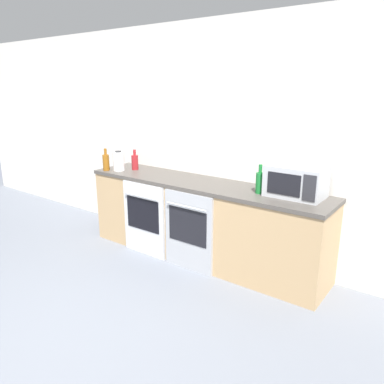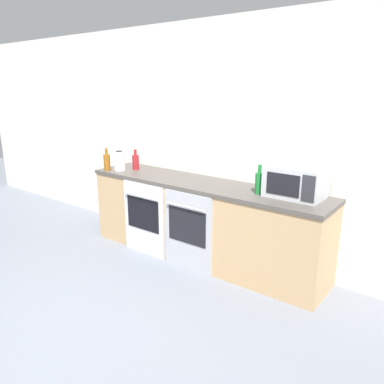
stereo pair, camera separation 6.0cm
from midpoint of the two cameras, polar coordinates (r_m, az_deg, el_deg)
ground_plane at (r=3.22m, az=-20.81°, el=-21.58°), size 16.00×16.00×0.00m
wall_back at (r=4.26m, az=4.58°, el=7.68°), size 10.00×0.06×2.60m
counter_back at (r=4.20m, az=1.90°, el=-4.40°), size 2.86×0.62×0.89m
oven_left at (r=4.34m, az=-6.94°, el=-4.06°), size 0.60×0.06×0.85m
oven_right at (r=3.95m, az=-0.22°, el=-6.01°), size 0.60×0.06×0.85m
microwave at (r=3.63m, az=15.93°, el=1.53°), size 0.53×0.35×0.30m
bottle_red at (r=4.73m, az=-8.22°, el=4.60°), size 0.08×0.08×0.25m
bottle_amber at (r=4.76m, az=-12.49°, el=4.55°), size 0.08×0.08×0.27m
bottle_green at (r=3.68m, az=10.65°, el=1.47°), size 0.08×0.08×0.28m
kettle at (r=4.72m, az=-10.63°, el=4.68°), size 0.14×0.14×0.24m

